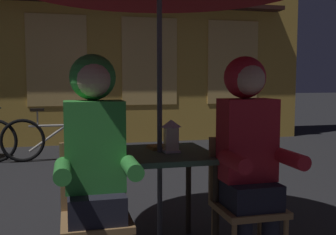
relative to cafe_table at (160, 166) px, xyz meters
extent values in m
cube|color=#42664C|center=(0.00, 0.00, 0.08)|extent=(0.72, 0.72, 0.04)
cylinder|color=#2D2319|center=(-0.31, -0.31, -0.29)|extent=(0.04, 0.04, 0.70)
cylinder|color=#2D2319|center=(0.31, -0.31, -0.29)|extent=(0.04, 0.04, 0.70)
cylinder|color=#2D2319|center=(-0.31, 0.31, -0.29)|extent=(0.04, 0.04, 0.70)
cylinder|color=#2D2319|center=(0.31, 0.31, -0.29)|extent=(0.04, 0.04, 0.70)
cylinder|color=#4C4C51|center=(0.00, 0.00, 0.49)|extent=(0.04, 0.04, 2.25)
cube|color=white|center=(0.08, -0.02, 0.11)|extent=(0.11, 0.11, 0.02)
cube|color=white|center=(0.08, -0.02, 0.20)|extent=(0.09, 0.09, 0.16)
pyramid|color=white|center=(0.08, -0.02, 0.31)|extent=(0.11, 0.11, 0.06)
cube|color=olive|center=(-0.48, -0.44, -0.21)|extent=(0.40, 0.40, 0.04)
cube|color=olive|center=(-0.48, -0.26, 0.02)|extent=(0.40, 0.03, 0.42)
cube|color=olive|center=(0.48, -0.44, -0.21)|extent=(0.40, 0.40, 0.04)
cylinder|color=olive|center=(0.65, -0.27, -0.43)|extent=(0.03, 0.03, 0.41)
cylinder|color=olive|center=(0.31, -0.27, -0.43)|extent=(0.03, 0.03, 0.41)
cube|color=olive|center=(0.48, -0.26, 0.02)|extent=(0.40, 0.03, 0.42)
cube|color=black|center=(-0.48, -0.44, -0.11)|extent=(0.32, 0.36, 0.16)
cube|color=#338C38|center=(-0.48, -0.40, 0.23)|extent=(0.34, 0.22, 0.52)
cylinder|color=#338C38|center=(-0.30, -0.62, 0.14)|extent=(0.09, 0.30, 0.09)
cylinder|color=#338C38|center=(-0.66, -0.62, 0.14)|extent=(0.09, 0.30, 0.09)
sphere|color=tan|center=(-0.48, -0.40, 0.62)|extent=(0.21, 0.21, 0.21)
sphere|color=#338C38|center=(-0.48, -0.35, 0.63)|extent=(0.27, 0.27, 0.27)
cube|color=black|center=(0.48, -0.44, -0.11)|extent=(0.32, 0.36, 0.16)
cube|color=red|center=(0.48, -0.40, 0.23)|extent=(0.34, 0.22, 0.52)
cylinder|color=red|center=(0.66, -0.62, 0.14)|extent=(0.09, 0.30, 0.09)
cylinder|color=red|center=(0.30, -0.62, 0.14)|extent=(0.09, 0.30, 0.09)
sphere|color=tan|center=(0.48, -0.40, 0.62)|extent=(0.21, 0.21, 0.21)
sphere|color=red|center=(0.48, -0.35, 0.63)|extent=(0.27, 0.27, 0.27)
cube|color=#E0B260|center=(-0.78, 5.09, 0.96)|extent=(1.10, 0.02, 1.70)
cube|color=#E0B260|center=(0.98, 5.09, 0.96)|extent=(1.10, 0.02, 1.70)
cube|color=#E0B260|center=(2.74, 5.09, 0.96)|extent=(1.10, 0.02, 1.70)
torus|color=black|center=(-0.27, 3.66, -0.31)|extent=(0.66, 0.06, 0.66)
torus|color=black|center=(-1.29, 3.64, -0.31)|extent=(0.66, 0.06, 0.66)
cylinder|color=#ADA89E|center=(-0.78, 3.65, -0.09)|extent=(0.84, 0.05, 0.04)
cylinder|color=#ADA89E|center=(-0.90, 3.65, -0.28)|extent=(0.61, 0.04, 0.44)
cylinder|color=#ADA89E|center=(-1.06, 3.65, 0.03)|extent=(0.02, 0.02, 0.24)
cube|color=black|center=(-1.06, 3.65, 0.16)|extent=(0.20, 0.08, 0.04)
cylinder|color=#ADA89E|center=(-0.39, 3.66, 0.05)|extent=(0.02, 0.02, 0.28)
cylinder|color=black|center=(-0.39, 3.66, 0.19)|extent=(0.44, 0.03, 0.02)
cube|color=olive|center=(0.05, 0.14, 0.11)|extent=(0.22, 0.17, 0.02)
camera|label=1|loc=(-0.63, -2.75, 0.62)|focal=43.16mm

